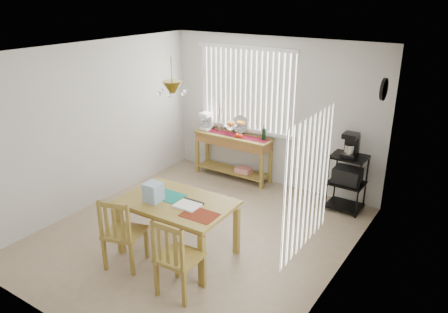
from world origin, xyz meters
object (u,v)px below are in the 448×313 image
Objects in this scene: cart_items at (351,145)px; chair_left at (123,233)px; wire_cart at (347,178)px; dining_table at (177,207)px; chair_right at (177,258)px; sideboard at (233,146)px.

cart_items reaches higher than chair_left.
wire_cart is 3.55m from chair_left.
dining_table is 0.75m from chair_left.
wire_cart is at bearing 73.80° from chair_right.
chair_right reaches higher than sideboard.
cart_items is at bearing 90.00° from wire_cart.
cart_items is at bearing 73.85° from chair_right.
sideboard is at bearing 111.68° from chair_right.
cart_items is 0.26× the size of dining_table.
chair_right is (1.27, -3.19, -0.15)m from sideboard.
wire_cart is 2.83m from dining_table.
chair_right is (-0.90, -3.11, -0.61)m from cart_items.
chair_right is (0.92, -0.05, 0.01)m from chair_left.
chair_left is (0.35, -3.14, -0.15)m from sideboard.
cart_items is at bearing 59.31° from chair_left.
dining_table is (-1.43, -2.44, 0.13)m from wire_cart.
dining_table is at bearing 57.96° from chair_left.
chair_left is (-0.39, -0.62, -0.21)m from dining_table.
chair_left reaches higher than dining_table.
chair_right is at bearing -106.15° from cart_items.
dining_table is (0.74, -2.53, 0.05)m from sideboard.
cart_items is (-0.00, 0.01, 0.54)m from wire_cart.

